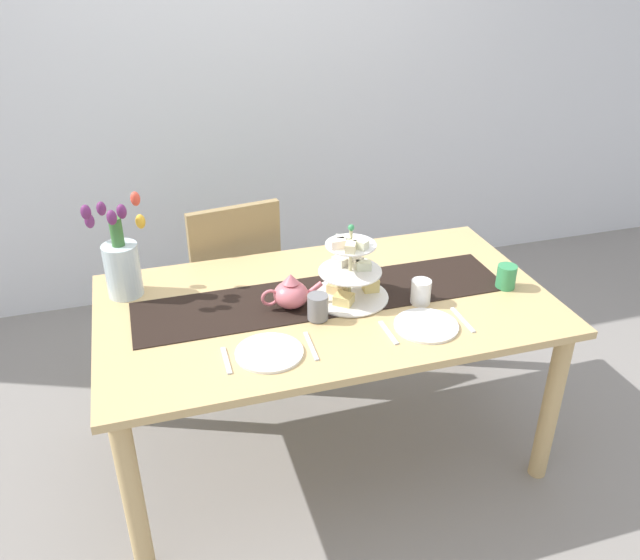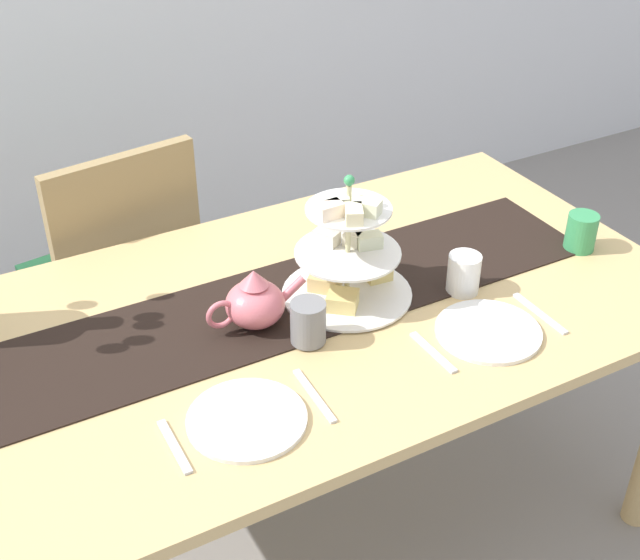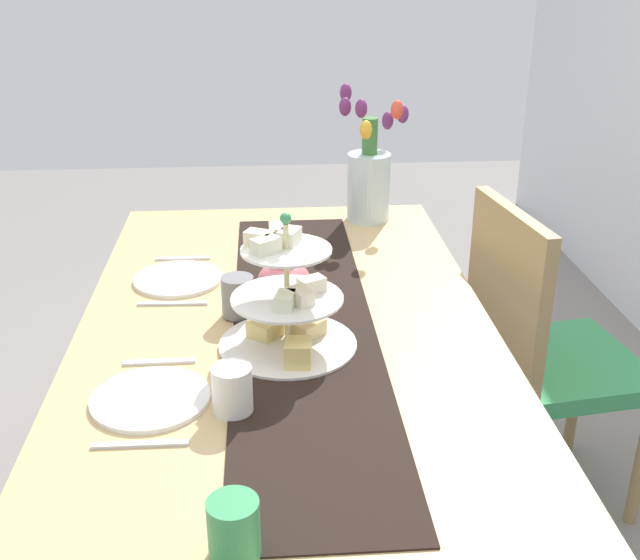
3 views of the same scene
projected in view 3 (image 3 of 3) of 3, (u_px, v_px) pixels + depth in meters
name	position (u px, v px, depth m)	size (l,w,h in m)	color
dining_table	(287.00, 363.00, 1.82)	(1.71, 0.95, 0.72)	tan
chair_left	(539.00, 347.00, 2.15)	(0.48, 0.48, 0.91)	#9C8254
table_runner	(304.00, 326.00, 1.78)	(1.44, 0.32, 0.00)	black
tiered_cake_stand	(287.00, 306.00, 1.65)	(0.30, 0.30, 0.30)	beige
teapot	(284.00, 279.00, 1.88)	(0.24, 0.13, 0.14)	#D66B75
tulip_vase	(369.00, 176.00, 2.40)	(0.22, 0.22, 0.41)	silver
dinner_plate_left	(178.00, 279.00, 2.02)	(0.23, 0.23, 0.01)	white
fork_left	(183.00, 258.00, 2.15)	(0.02, 0.15, 0.01)	silver
knife_left	(173.00, 304.00, 1.89)	(0.01, 0.17, 0.01)	silver
dinner_plate_right	(150.00, 399.00, 1.50)	(0.23, 0.23, 0.01)	white
fork_right	(159.00, 362.00, 1.63)	(0.02, 0.15, 0.01)	silver
knife_right	(140.00, 444.00, 1.36)	(0.01, 0.17, 0.01)	silver
mug_grey	(238.00, 296.00, 1.81)	(0.08, 0.08, 0.10)	slate
mug_white_text	(232.00, 390.00, 1.44)	(0.08, 0.08, 0.10)	white
mug_orange	(234.00, 529.00, 1.11)	(0.08, 0.08, 0.10)	#389356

